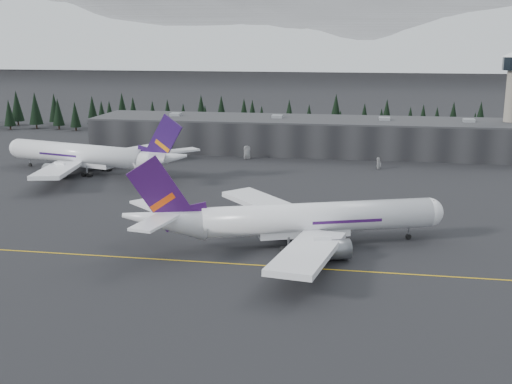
% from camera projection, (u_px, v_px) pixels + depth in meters
% --- Properties ---
extents(ground, '(1400.00, 1400.00, 0.00)m').
position_uv_depth(ground, '(239.00, 260.00, 125.01)').
color(ground, black).
rests_on(ground, ground).
extents(taxiline, '(400.00, 0.40, 0.02)m').
position_uv_depth(taxiline, '(236.00, 264.00, 123.10)').
color(taxiline, gold).
rests_on(taxiline, ground).
extents(terminal, '(160.00, 30.00, 12.60)m').
position_uv_depth(terminal, '(303.00, 135.00, 243.25)').
color(terminal, black).
rests_on(terminal, ground).
extents(treeline, '(360.00, 20.00, 15.00)m').
position_uv_depth(treeline, '(312.00, 120.00, 278.41)').
color(treeline, black).
rests_on(treeline, ground).
extents(mountain_ridge, '(4400.00, 900.00, 420.00)m').
position_uv_depth(mountain_ridge, '(355.00, 63.00, 1082.76)').
color(mountain_ridge, white).
rests_on(mountain_ridge, ground).
extents(jet_main, '(66.11, 59.31, 20.05)m').
position_uv_depth(jet_main, '(290.00, 220.00, 132.57)').
color(jet_main, white).
rests_on(jet_main, ground).
extents(jet_parked, '(68.09, 61.92, 20.43)m').
position_uv_depth(jet_parked, '(93.00, 156.00, 203.77)').
color(jet_parked, white).
rests_on(jet_parked, ground).
extents(gse_vehicle_a, '(3.24, 5.22, 1.35)m').
position_uv_depth(gse_vehicle_a, '(247.00, 157.00, 229.10)').
color(gse_vehicle_a, silver).
rests_on(gse_vehicle_a, ground).
extents(gse_vehicle_b, '(4.22, 2.52, 1.34)m').
position_uv_depth(gse_vehicle_b, '(379.00, 167.00, 211.73)').
color(gse_vehicle_b, '#B9B8BB').
rests_on(gse_vehicle_b, ground).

